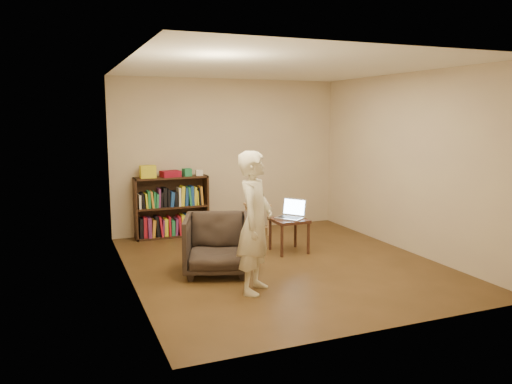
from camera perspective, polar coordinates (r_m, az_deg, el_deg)
name	(u,v)px	position (r m, az deg, el deg)	size (l,w,h in m)	color
floor	(282,264)	(6.83, 3.02, -8.21)	(4.50, 4.50, 0.00)	#412C14
ceiling	(284,67)	(6.56, 3.21, 14.07)	(4.50, 4.50, 0.00)	white
wall_back	(228,156)	(8.65, -3.20, 4.18)	(4.00, 4.00, 0.00)	#BBA48D
wall_left	(128,175)	(6.01, -14.47, 1.86)	(4.50, 4.50, 0.00)	#BBA48D
wall_right	(407,163)	(7.63, 16.89, 3.19)	(4.50, 4.50, 0.00)	#BBA48D
bookshelf	(172,210)	(8.34, -9.63, -2.07)	(1.20, 0.30, 1.00)	black
box_yellow	(148,172)	(8.15, -12.26, 2.28)	(0.24, 0.18, 0.20)	yellow
red_cloth	(170,174)	(8.22, -9.76, 2.06)	(0.30, 0.22, 0.10)	maroon
box_green	(187,172)	(8.28, -7.90, 2.25)	(0.13, 0.13, 0.13)	#227F4B
box_white	(199,173)	(8.34, -6.51, 2.20)	(0.11, 0.11, 0.09)	silver
stool	(257,210)	(8.36, 0.15, -2.02)	(0.36, 0.36, 0.53)	tan
armchair	(217,244)	(6.36, -4.46, -5.97)	(0.81, 0.83, 0.76)	black
side_table	(289,224)	(7.32, 3.80, -3.71)	(0.49, 0.49, 0.50)	black
laptop	(291,214)	(7.34, 4.05, -2.51)	(0.48, 0.49, 0.28)	silver
person	(255,222)	(5.60, -0.10, -3.50)	(0.59, 0.38, 1.61)	beige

